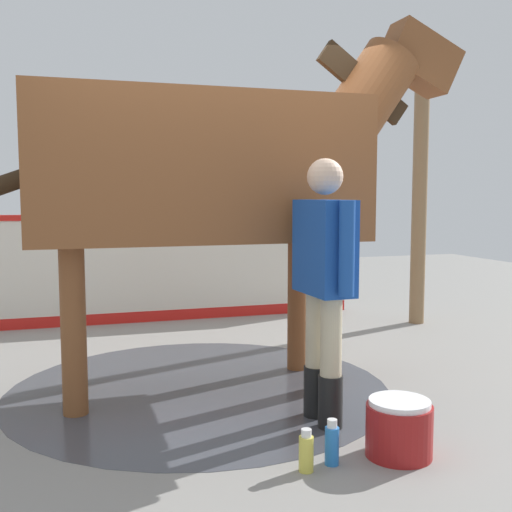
{
  "coord_description": "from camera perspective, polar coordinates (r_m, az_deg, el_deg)",
  "views": [
    {
      "loc": [
        1.12,
        4.36,
        1.41
      ],
      "look_at": [
        -0.18,
        0.52,
        1.0
      ],
      "focal_mm": 43.35,
      "sensor_mm": 36.0,
      "label": 1
    }
  ],
  "objects": [
    {
      "name": "horse",
      "position": [
        4.43,
        -3.89,
        8.07
      ],
      "size": [
        3.67,
        1.05,
        2.73
      ],
      "rotation": [
        0.0,
        0.0,
        3.12
      ],
      "color": "brown",
      "rests_on": "ground"
    },
    {
      "name": "wash_bucket",
      "position": [
        3.54,
        13.06,
        -15.23
      ],
      "size": [
        0.36,
        0.36,
        0.31
      ],
      "color": "maroon",
      "rests_on": "ground"
    },
    {
      "name": "barrier_wall",
      "position": [
        6.94,
        -9.66,
        -1.43
      ],
      "size": [
        4.68,
        0.2,
        1.2
      ],
      "color": "silver",
      "rests_on": "ground"
    },
    {
      "name": "ground_plane",
      "position": [
        4.72,
        -4.2,
        -11.8
      ],
      "size": [
        16.0,
        16.0,
        0.02
      ],
      "primitive_type": "cube",
      "color": "gray"
    },
    {
      "name": "handler",
      "position": [
        3.78,
        6.29,
        -1.6
      ],
      "size": [
        0.23,
        0.66,
        1.62
      ],
      "rotation": [
        0.0,
        0.0,
        6.3
      ],
      "color": "black",
      "rests_on": "ground"
    },
    {
      "name": "bottle_shampoo",
      "position": [
        3.31,
        4.65,
        -17.58
      ],
      "size": [
        0.08,
        0.08,
        0.22
      ],
      "color": "#D8CC4C",
      "rests_on": "ground"
    },
    {
      "name": "wet_patch",
      "position": [
        4.61,
        -5.26,
        -12.07
      ],
      "size": [
        2.75,
        2.75,
        0.0
      ],
      "primitive_type": "cylinder",
      "color": "#42444C",
      "rests_on": "ground"
    },
    {
      "name": "bottle_spray",
      "position": [
        3.39,
        7.02,
        -16.82
      ],
      "size": [
        0.07,
        0.07,
        0.24
      ],
      "color": "blue",
      "rests_on": "ground"
    },
    {
      "name": "roof_post_near",
      "position": [
        6.93,
        14.86,
        5.69
      ],
      "size": [
        0.16,
        0.16,
        2.86
      ],
      "primitive_type": "cylinder",
      "color": "olive",
      "rests_on": "ground"
    }
  ]
}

